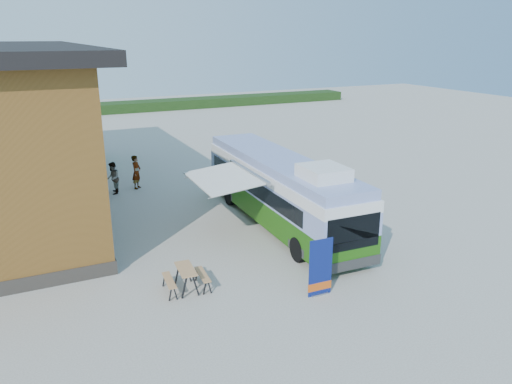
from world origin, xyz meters
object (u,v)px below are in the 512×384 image
bus (280,188)px  slurry_tanker (79,146)px  person_b (113,178)px  banner (320,273)px  picnic_table (186,274)px  person_a (136,172)px

bus → slurry_tanker: bus is taller
person_b → slurry_tanker: bearing=-160.6°
bus → person_b: 9.51m
banner → slurry_tanker: (-4.80, 20.79, 0.42)m
picnic_table → banner: bearing=-25.6°
bus → person_b: bearing=128.9°
bus → picnic_table: size_ratio=7.80×
picnic_table → person_a: 11.95m
person_b → picnic_table: bearing=14.4°
person_a → slurry_tanker: 7.09m
picnic_table → person_b: (-0.27, 11.46, 0.26)m
picnic_table → slurry_tanker: (-1.07, 18.66, 0.63)m
bus → person_a: size_ratio=6.21×
banner → slurry_tanker: size_ratio=0.34×
slurry_tanker → banner: bearing=-69.9°
bus → slurry_tanker: bearing=115.5°
picnic_table → person_b: size_ratio=0.86×
bus → person_b: bus is taller
person_a → slurry_tanker: size_ratio=0.32×
banner → slurry_tanker: slurry_tanker is taller
bus → slurry_tanker: size_ratio=1.99×
picnic_table → slurry_tanker: size_ratio=0.26×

